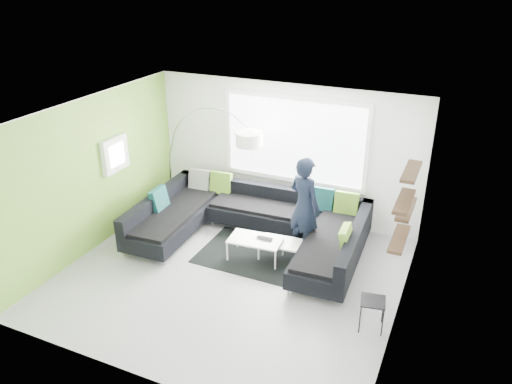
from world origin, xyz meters
TOP-DOWN VIEW (x-y plane):
  - ground at (0.00, 0.00)m, footprint 5.50×5.50m
  - room_shell at (0.04, 0.21)m, footprint 5.54×5.04m
  - sectional_sofa at (-0.13, 1.05)m, footprint 4.23×2.74m
  - rug at (0.10, 0.78)m, footprint 1.98×1.45m
  - coffee_table at (0.36, 0.79)m, footprint 1.27×0.80m
  - arc_lamp at (-2.37, 1.88)m, footprint 2.29×1.04m
  - side_table at (2.46, -0.34)m, footprint 0.40×0.40m
  - person at (0.84, 1.30)m, footprint 1.01×0.95m
  - laptop at (0.30, 0.71)m, footprint 0.30×0.19m

SIDE VIEW (x-z plane):
  - ground at x=0.00m, z-range 0.00..0.00m
  - rug at x=0.10m, z-range 0.00..0.01m
  - coffee_table at x=0.36m, z-range 0.00..0.40m
  - side_table at x=2.46m, z-range 0.00..0.48m
  - sectional_sofa at x=-0.13m, z-range -0.05..0.84m
  - laptop at x=0.30m, z-range 0.40..0.42m
  - person at x=0.84m, z-range 0.00..1.84m
  - arc_lamp at x=-2.37m, z-range 0.00..2.37m
  - room_shell at x=0.04m, z-range 0.40..3.22m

